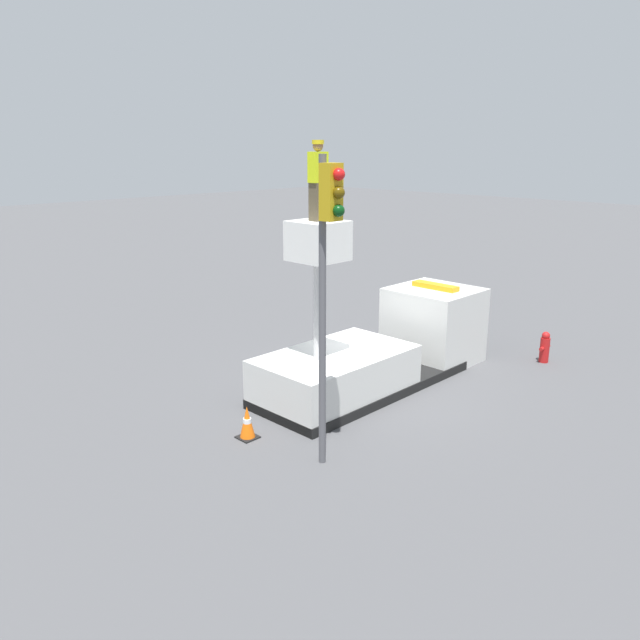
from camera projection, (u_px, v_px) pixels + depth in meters
name	position (u px, v px, depth m)	size (l,w,h in m)	color
ground_plane	(364.00, 388.00, 16.35)	(120.00, 120.00, 0.00)	#4C4C4F
bucket_truck	(382.00, 349.00, 16.61)	(7.27, 2.37, 4.50)	black
worker	(318.00, 181.00, 13.73)	(0.40, 0.26, 1.75)	brown
traffic_light_pole	(328.00, 255.00, 11.29)	(0.34, 0.57, 5.99)	#515156
fire_hydrant	(545.00, 347.00, 18.17)	(0.51, 0.27, 0.92)	red
traffic_cone_rear	(247.00, 423.00, 13.45)	(0.41, 0.41, 0.74)	black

